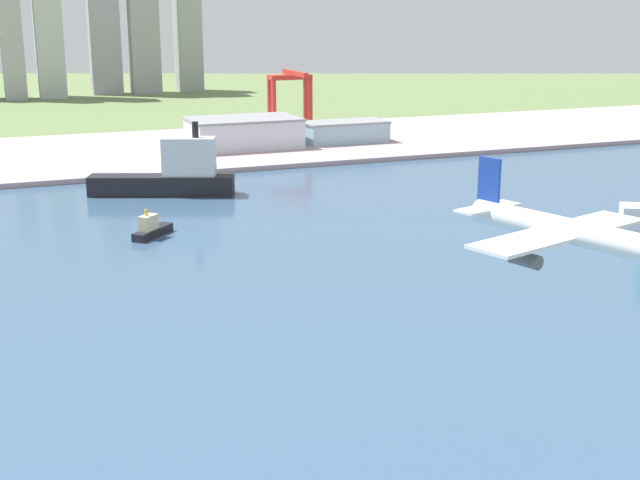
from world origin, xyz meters
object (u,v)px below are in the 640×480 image
object	(u,v)px
cargo_ship	(172,174)
warehouse_annex	(344,132)
warehouse_main	(244,132)
port_crane_red	(291,87)
tugboat_small	(151,229)
airplane_landing	(572,233)

from	to	relation	value
cargo_ship	warehouse_annex	size ratio (longest dim) A/B	1.27
warehouse_main	warehouse_annex	size ratio (longest dim) A/B	1.24
port_crane_red	warehouse_annex	size ratio (longest dim) A/B	0.80
port_crane_red	warehouse_annex	xyz separation A→B (m)	(13.50, -49.19, -20.32)
tugboat_small	airplane_landing	bearing A→B (deg)	-82.88
port_crane_red	warehouse_annex	bearing A→B (deg)	-74.65
cargo_ship	warehouse_main	world-z (taller)	cargo_ship
cargo_ship	warehouse_annex	world-z (taller)	cargo_ship
tugboat_small	warehouse_annex	world-z (taller)	warehouse_annex
cargo_ship	tugboat_small	world-z (taller)	cargo_ship
tugboat_small	port_crane_red	bearing A→B (deg)	58.80
cargo_ship	warehouse_annex	xyz separation A→B (m)	(115.99, 91.21, -0.33)
tugboat_small	warehouse_main	bearing A→B (deg)	63.02
port_crane_red	warehouse_annex	distance (m)	54.91
cargo_ship	warehouse_main	xyz separation A→B (m)	(59.25, 94.21, 1.73)
tugboat_small	port_crane_red	xyz separation A→B (m)	(123.79, 204.37, 25.65)
warehouse_main	warehouse_annex	bearing A→B (deg)	-3.03
tugboat_small	port_crane_red	distance (m)	240.31
airplane_landing	warehouse_main	xyz separation A→B (m)	(57.07, 346.19, -34.44)
airplane_landing	warehouse_main	distance (m)	352.54
port_crane_red	warehouse_main	size ratio (longest dim) A/B	0.64
warehouse_main	airplane_landing	bearing A→B (deg)	-99.36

